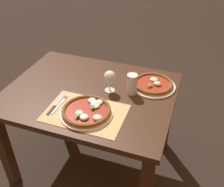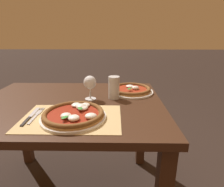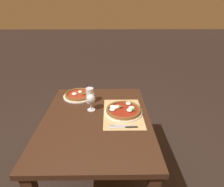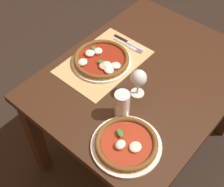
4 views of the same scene
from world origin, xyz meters
The scene contains 9 objects.
ground_plane centered at (0.00, 0.00, 0.00)m, with size 24.00×24.00×0.00m, color black.
dining_table centered at (0.00, 0.00, 0.63)m, with size 1.15×0.89×0.74m.
paper_placemat centered at (0.07, -0.23, 0.74)m, with size 0.49×0.33×0.00m, color tan.
pizza_near centered at (0.08, -0.23, 0.76)m, with size 0.33×0.33×0.05m.
pizza_far centered at (0.40, 0.20, 0.76)m, with size 0.31×0.31×0.05m.
wine_glass centered at (0.13, 0.05, 0.85)m, with size 0.08×0.08×0.16m.
pint_glass centered at (0.28, 0.07, 0.81)m, with size 0.07×0.07×0.15m.
fork centered at (-0.12, -0.21, 0.75)m, with size 0.02×0.20×0.00m.
knife centered at (-0.14, -0.22, 0.75)m, with size 0.02×0.22×0.01m.
Camera 1 is at (0.64, -1.35, 1.78)m, focal length 42.00 mm.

